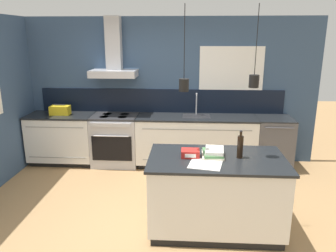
{
  "coord_description": "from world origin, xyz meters",
  "views": [
    {
      "loc": [
        0.5,
        -3.88,
        2.28
      ],
      "look_at": [
        0.22,
        0.54,
        1.05
      ],
      "focal_mm": 35.0,
      "sensor_mm": 36.0,
      "label": 1
    }
  ],
  "objects_px": {
    "oven_range": "(116,140)",
    "book_stack": "(213,153)",
    "yellow_toolbox": "(60,110)",
    "dishwasher": "(273,143)",
    "bottle_on_island": "(240,146)",
    "red_supply_box": "(190,153)"
  },
  "relations": [
    {
      "from": "oven_range",
      "to": "book_stack",
      "type": "height_order",
      "value": "book_stack"
    },
    {
      "from": "book_stack",
      "to": "yellow_toolbox",
      "type": "bearing_deg",
      "value": 143.22
    },
    {
      "from": "oven_range",
      "to": "dishwasher",
      "type": "xyz_separation_m",
      "value": [
        2.8,
        0.0,
        0.0
      ]
    },
    {
      "from": "dishwasher",
      "to": "yellow_toolbox",
      "type": "height_order",
      "value": "yellow_toolbox"
    },
    {
      "from": "oven_range",
      "to": "book_stack",
      "type": "distance_m",
      "value": 2.56
    },
    {
      "from": "dishwasher",
      "to": "book_stack",
      "type": "relative_size",
      "value": 2.72
    },
    {
      "from": "bottle_on_island",
      "to": "book_stack",
      "type": "height_order",
      "value": "bottle_on_island"
    },
    {
      "from": "dishwasher",
      "to": "book_stack",
      "type": "xyz_separation_m",
      "value": [
        -1.19,
        -1.93,
        0.5
      ]
    },
    {
      "from": "dishwasher",
      "to": "yellow_toolbox",
      "type": "relative_size",
      "value": 2.68
    },
    {
      "from": "oven_range",
      "to": "yellow_toolbox",
      "type": "height_order",
      "value": "yellow_toolbox"
    },
    {
      "from": "dishwasher",
      "to": "red_supply_box",
      "type": "distance_m",
      "value": 2.5
    },
    {
      "from": "oven_range",
      "to": "bottle_on_island",
      "type": "bearing_deg",
      "value": -45.82
    },
    {
      "from": "bottle_on_island",
      "to": "yellow_toolbox",
      "type": "distance_m",
      "value": 3.49
    },
    {
      "from": "dishwasher",
      "to": "oven_range",
      "type": "bearing_deg",
      "value": -179.91
    },
    {
      "from": "book_stack",
      "to": "red_supply_box",
      "type": "xyz_separation_m",
      "value": [
        -0.27,
        -0.04,
        -0.0
      ]
    },
    {
      "from": "oven_range",
      "to": "red_supply_box",
      "type": "relative_size",
      "value": 4.31
    },
    {
      "from": "book_stack",
      "to": "red_supply_box",
      "type": "height_order",
      "value": "book_stack"
    },
    {
      "from": "red_supply_box",
      "to": "book_stack",
      "type": "bearing_deg",
      "value": 7.59
    },
    {
      "from": "bottle_on_island",
      "to": "red_supply_box",
      "type": "bearing_deg",
      "value": -179.61
    },
    {
      "from": "oven_range",
      "to": "book_stack",
      "type": "xyz_separation_m",
      "value": [
        1.6,
        -1.93,
        0.5
      ]
    },
    {
      "from": "oven_range",
      "to": "bottle_on_island",
      "type": "height_order",
      "value": "bottle_on_island"
    },
    {
      "from": "book_stack",
      "to": "yellow_toolbox",
      "type": "distance_m",
      "value": 3.23
    }
  ]
}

